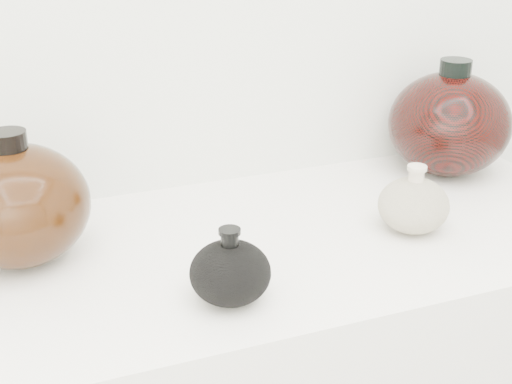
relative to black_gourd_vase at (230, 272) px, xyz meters
name	(u,v)px	position (x,y,z in m)	size (l,w,h in m)	color
black_gourd_vase	(230,272)	(0.00, 0.00, 0.00)	(0.13, 0.13, 0.10)	black
cream_gourd_vase	(413,205)	(0.34, 0.09, 0.00)	(0.14, 0.14, 0.11)	beige
left_round_pot	(17,205)	(-0.24, 0.21, 0.05)	(0.27, 0.27, 0.20)	black
right_round_pot	(449,123)	(0.53, 0.28, 0.05)	(0.27, 0.27, 0.22)	black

